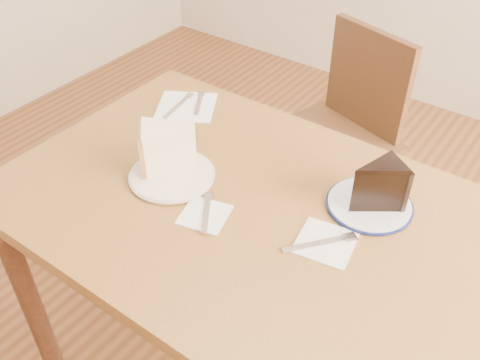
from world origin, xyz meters
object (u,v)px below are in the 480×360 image
plate_cream (172,175)px  chocolate_cake (374,188)px  table (246,233)px  carrot_cake (170,148)px  chair_far (337,135)px  plate_navy (369,205)px

plate_cream → chocolate_cake: bearing=21.7°
table → plate_cream: plate_cream is taller
table → carrot_cake: bearing=-178.8°
chair_far → chocolate_cake: size_ratio=7.39×
plate_navy → chair_far: bearing=121.7°
plate_navy → chocolate_cake: chocolate_cake is taller
plate_cream → plate_navy: size_ratio=1.07×
table → chocolate_cake: chocolate_cake is taller
plate_cream → plate_navy: bearing=22.9°
table → plate_navy: plate_navy is taller
table → plate_cream: 0.24m
plate_cream → chocolate_cake: chocolate_cake is taller
plate_cream → carrot_cake: (-0.02, 0.02, 0.06)m
table → carrot_cake: 0.28m
chair_far → plate_cream: chair_far is taller
plate_cream → carrot_cake: size_ratio=1.63×
table → plate_navy: (0.24, 0.16, 0.10)m
table → chocolate_cake: size_ratio=10.43×
chair_far → plate_cream: size_ratio=4.06×
carrot_cake → chocolate_cake: 0.51m
carrot_cake → chair_far: bearing=129.2°
plate_cream → plate_navy: 0.49m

